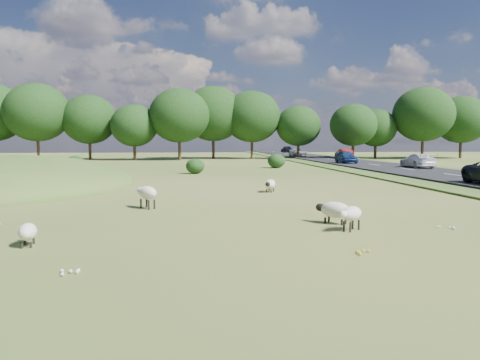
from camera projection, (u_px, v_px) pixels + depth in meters
name	position (u px, v px, depth m)	size (l,w,h in m)	color
ground	(195.00, 176.00, 38.20)	(160.00, 160.00, 0.00)	#37571B
mound	(3.00, 187.00, 29.03)	(16.00, 20.00, 4.00)	#33561E
road	(381.00, 167.00, 50.17)	(8.00, 150.00, 0.25)	black
treeline	(186.00, 117.00, 72.67)	(96.28, 14.66, 11.70)	black
shrubs	(188.00, 163.00, 45.77)	(21.97, 9.74, 1.53)	black
sheep_0	(270.00, 184.00, 26.29)	(0.89, 1.29, 0.72)	beige
sheep_1	(28.00, 232.00, 12.78)	(0.63, 1.13, 0.63)	beige
sheep_2	(334.00, 210.00, 16.23)	(1.23, 1.23, 0.77)	beige
sheep_4	(147.00, 193.00, 19.85)	(1.12, 1.32, 0.96)	beige
sheep_5	(351.00, 214.00, 14.90)	(1.06, 0.97, 0.79)	beige
car_0	(287.00, 149.00, 109.40)	(1.96, 4.81, 1.40)	black
car_1	(298.00, 152.00, 81.02)	(2.30, 4.98, 1.38)	silver
car_5	(346.00, 157.00, 55.89)	(1.76, 4.37, 1.49)	navy
car_6	(417.00, 161.00, 46.12)	(1.93, 4.75, 1.38)	white
car_7	(344.00, 154.00, 68.25)	(1.55, 4.44, 1.46)	maroon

